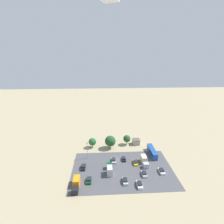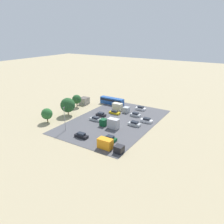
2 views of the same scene
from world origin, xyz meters
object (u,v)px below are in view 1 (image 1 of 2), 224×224
Objects in this scene: bus at (152,151)px; parked_car_5 at (139,184)px; parked_truck_0 at (144,161)px; parked_truck_2 at (76,184)px; parked_car_8 at (89,180)px; parked_truck_1 at (110,169)px; parked_car_4 at (125,181)px; shed_building at (136,142)px; parked_car_0 at (135,162)px; parked_car_1 at (114,160)px; parked_car_6 at (162,171)px; parked_car_2 at (144,174)px; parked_car_7 at (83,167)px; parked_car_3 at (124,159)px.

bus is 2.64× the size of parked_car_5.
bus is at bearing -127.67° from parked_truck_0.
parked_truck_2 is at bearing 30.86° from bus.
parked_car_8 is 10.20m from parked_truck_1.
bus is 2.63× the size of parked_car_4.
shed_building is 0.93× the size of parked_car_4.
parked_truck_0 reaches higher than parked_car_5.
parked_truck_0 is at bearing 52.33° from bus.
parked_car_0 is 10.41m from parked_car_1.
parked_car_1 is at bearing 14.54° from bus.
parked_truck_1 reaches higher than parked_car_4.
parked_car_0 is 0.63× the size of parked_truck_1.
parked_car_8 is 0.54× the size of parked_truck_0.
parked_car_6 is 31.84m from parked_car_8.
parked_car_4 reaches higher than parked_car_2.
shed_building reaches higher than parked_car_1.
parked_car_0 is at bearing 145.36° from parked_car_6.
parked_car_0 is 24.49m from parked_car_7.
parked_car_4 is at bearing 71.70° from shed_building.
parked_car_1 is at bearing 138.17° from parked_car_2.
parked_truck_0 is at bearing 19.21° from parked_truck_1.
parked_car_4 is 14.74m from parked_car_8.
parked_car_1 is at bearing -162.07° from parked_car_7.
parked_car_6 is at bearing 10.17° from parked_car_2.
parked_car_6 is (-16.89, -5.37, 0.01)m from parked_car_4.
parked_truck_2 is (13.43, 8.01, -0.25)m from parked_truck_1.
parked_car_8 is (23.43, 2.65, 0.02)m from parked_car_2.
parked_truck_1 is 15.64m from parked_truck_2.
parked_car_0 is at bearing 36.89° from bus.
parked_car_3 is 0.93× the size of parked_car_6.
parked_car_8 is (31.58, 4.11, -0.02)m from parked_car_6.
shed_building is at bearing -61.86° from bus.
parked_car_6 is 37.00m from parked_truck_2.
bus is 36.79m from parked_car_8.
parked_car_0 is 1.13× the size of parked_car_8.
parked_truck_0 is at bearing -156.29° from parked_car_8.
parked_car_6 is at bearing -3.03° from parked_truck_1.
parked_car_0 is 8.90m from parked_car_2.
parked_car_5 is 13.92m from parked_car_6.
parked_car_0 is at bearing -1.17° from parked_truck_0.
parked_car_3 is at bearing -20.46° from parked_truck_0.
parked_car_1 is 0.62× the size of parked_truck_0.
parked_car_3 is 0.91× the size of parked_car_7.
parked_truck_0 reaches higher than parked_car_2.
parked_truck_0 is (-5.41, -14.89, 0.79)m from parked_car_5.
parked_truck_1 is at bearing 141.63° from parked_car_5.
parked_truck_0 is (-10.78, -12.44, 0.82)m from parked_car_4.
parked_car_4 is at bearing 50.31° from bus.
parked_car_8 reaches higher than parked_car_0.
bus is at bearing 63.73° from parked_car_2.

